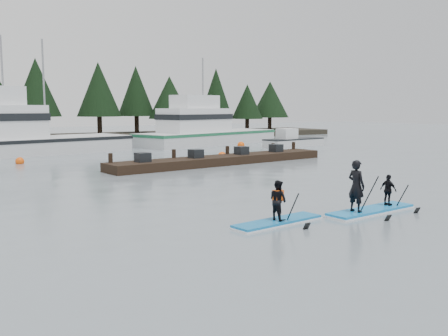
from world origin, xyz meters
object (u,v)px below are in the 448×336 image
floating_dock (223,160)px  fishing_boat_large (11,145)px  paddleboard_duo (368,196)px  paddleboard_solo (278,210)px  fishing_boat_medium (205,137)px

floating_dock → fishing_boat_large: bearing=121.6°
floating_dock → paddleboard_duo: paddleboard_duo is taller
fishing_boat_large → paddleboard_solo: fishing_boat_large is taller
fishing_boat_large → floating_dock: 16.27m
fishing_boat_large → fishing_boat_medium: bearing=-4.5°
fishing_boat_large → paddleboard_solo: size_ratio=5.46×
fishing_boat_large → paddleboard_duo: bearing=-87.9°
fishing_boat_medium → paddleboard_solo: fishing_boat_medium is taller
fishing_boat_medium → floating_dock: bearing=-132.9°
paddleboard_solo → paddleboard_duo: (3.43, -0.31, 0.12)m
fishing_boat_large → fishing_boat_medium: size_ratio=1.09×
fishing_boat_medium → paddleboard_duo: bearing=-126.9°
fishing_boat_large → paddleboard_duo: (6.94, -27.28, -0.16)m
fishing_boat_medium → floating_dock: fishing_boat_medium is taller
paddleboard_solo → paddleboard_duo: bearing=-13.0°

